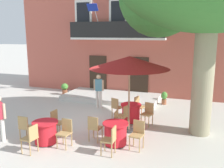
{
  "coord_description": "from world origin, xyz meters",
  "views": [
    {
      "loc": [
        3.68,
        -9.07,
        3.65
      ],
      "look_at": [
        -0.11,
        1.75,
        1.3
      ],
      "focal_mm": 39.82,
      "sensor_mm": 36.0,
      "label": 1
    }
  ],
  "objects": [
    {
      "name": "cafe_table_front",
      "position": [
        -1.02,
        -2.41,
        0.39
      ],
      "size": [
        0.86,
        0.86,
        0.76
      ],
      "color": "red",
      "rests_on": "ground"
    },
    {
      "name": "entrance_step_platform",
      "position": [
        -0.86,
        3.74,
        0.12
      ],
      "size": [
        5.24,
        2.53,
        0.25
      ],
      "primitive_type": "cube",
      "color": "silver",
      "rests_on": "ground"
    },
    {
      "name": "pedestrian_mid_plaza",
      "position": [
        -0.86,
        1.92,
        0.95
      ],
      "size": [
        0.53,
        0.35,
        1.68
      ],
      "color": "silver",
      "rests_on": "ground"
    },
    {
      "name": "cafe_chair_middle_2",
      "position": [
        0.48,
        -1.74,
        0.53
      ],
      "size": [
        0.43,
        0.43,
        0.91
      ],
      "color": "tan",
      "rests_on": "ground"
    },
    {
      "name": "building_facade",
      "position": [
        -0.86,
        6.99,
        3.75
      ],
      "size": [
        13.0,
        5.09,
        7.5
      ],
      "color": "#BC5B4C",
      "rests_on": "ground"
    },
    {
      "name": "cafe_chair_near_tree_2",
      "position": [
        0.43,
        0.78,
        0.53
      ],
      "size": [
        0.53,
        0.53,
        0.91
      ],
      "color": "tan",
      "rests_on": "ground"
    },
    {
      "name": "cafe_chair_middle_3",
      "position": [
        1.32,
        -2.48,
        0.53
      ],
      "size": [
        0.41,
        0.41,
        0.91
      ],
      "color": "tan",
      "rests_on": "ground"
    },
    {
      "name": "cafe_umbrella",
      "position": [
        1.34,
        -0.48,
        2.61
      ],
      "size": [
        2.9,
        2.9,
        2.85
      ],
      "color": "#997A56",
      "rests_on": "ground"
    },
    {
      "name": "cafe_chair_front_1",
      "position": [
        -0.27,
        -2.4,
        0.53
      ],
      "size": [
        0.43,
        0.43,
        0.91
      ],
      "color": "tan",
      "rests_on": "ground"
    },
    {
      "name": "cafe_chair_front_2",
      "position": [
        -1.05,
        -1.66,
        0.53
      ],
      "size": [
        0.43,
        0.43,
        0.91
      ],
      "color": "tan",
      "rests_on": "ground"
    },
    {
      "name": "cafe_chair_middle_1",
      "position": [
        1.1,
        -0.99,
        0.53
      ],
      "size": [
        0.43,
        0.43,
        0.91
      ],
      "color": "tan",
      "rests_on": "ground"
    },
    {
      "name": "ground_plane",
      "position": [
        0.0,
        0.0,
        0.0
      ],
      "size": [
        120.0,
        120.0,
        0.0
      ],
      "primitive_type": "plane",
      "color": "beige"
    },
    {
      "name": "cafe_chair_near_tree_1",
      "position": [
        1.31,
        1.28,
        0.53
      ],
      "size": [
        0.5,
        0.5,
        0.91
      ],
      "color": "tan",
      "rests_on": "ground"
    },
    {
      "name": "cafe_chair_near_tree_0",
      "position": [
        1.89,
        0.41,
        0.53
      ],
      "size": [
        0.5,
        0.5,
        0.91
      ],
      "color": "tan",
      "rests_on": "ground"
    },
    {
      "name": "cafe_chair_front_3",
      "position": [
        -1.77,
        -2.48,
        0.53
      ],
      "size": [
        0.4,
        0.4,
        0.91
      ],
      "color": "tan",
      "rests_on": "ground"
    },
    {
      "name": "ground_planter_right",
      "position": [
        2.11,
        3.65,
        0.38
      ],
      "size": [
        0.32,
        0.32,
        0.68
      ],
      "color": "#995638",
      "rests_on": "ground"
    },
    {
      "name": "cafe_table_middle",
      "position": [
        1.23,
        -1.73,
        0.39
      ],
      "size": [
        0.86,
        0.86,
        0.76
      ],
      "color": "red",
      "rests_on": "ground"
    },
    {
      "name": "ground_planter_left",
      "position": [
        -3.83,
        3.75,
        0.39
      ],
      "size": [
        0.41,
        0.41,
        0.7
      ],
      "color": "#995638",
      "rests_on": "ground"
    },
    {
      "name": "cafe_chair_front_0",
      "position": [
        -1.03,
        -3.16,
        0.53
      ],
      "size": [
        0.44,
        0.44,
        0.91
      ],
      "color": "tan",
      "rests_on": "ground"
    },
    {
      "name": "cafe_table_near_tree",
      "position": [
        1.15,
        0.55,
        0.39
      ],
      "size": [
        0.86,
        0.86,
        0.76
      ],
      "color": "red",
      "rests_on": "ground"
    },
    {
      "name": "cafe_chair_middle_0",
      "position": [
        1.99,
        -1.76,
        0.53
      ],
      "size": [
        0.45,
        0.45,
        0.91
      ],
      "color": "tan",
      "rests_on": "ground"
    },
    {
      "name": "cafe_chair_near_tree_3",
      "position": [
        1.06,
        -0.2,
        0.53
      ],
      "size": [
        0.48,
        0.48,
        0.91
      ],
      "color": "tan",
      "rests_on": "ground"
    }
  ]
}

